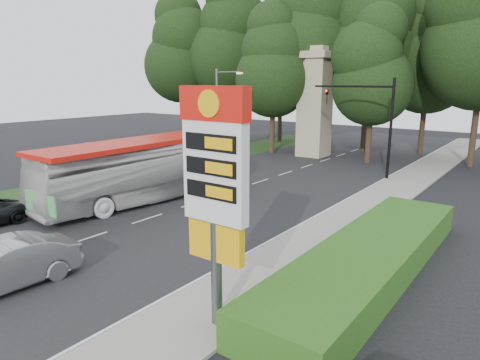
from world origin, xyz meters
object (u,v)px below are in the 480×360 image
Objects in this scene: traffic_signal_mast at (373,114)px; gas_station_pylon at (215,177)px; sedan_silver at (1,267)px; monument at (315,102)px; streetlight_signs at (219,112)px; transit_bus at (144,171)px.

gas_station_pylon is at bearing -80.91° from traffic_signal_mast.
traffic_signal_mast is 1.42× the size of sedan_silver.
streetlight_signs is at bearing -121.97° from monument.
sedan_silver is (-7.28, -2.63, -3.61)m from gas_station_pylon.
transit_bus is at bearing -121.05° from traffic_signal_mast.
monument reaches higher than sedan_silver.
gas_station_pylon is 25.74m from streetlight_signs.
streetlight_signs is at bearing -171.08° from traffic_signal_mast.
gas_station_pylon is 1.35× the size of sedan_silver.
traffic_signal_mast is at bearing -38.00° from monument.
sedan_silver is (4.76, -10.48, -0.99)m from transit_bus.
streetlight_signs is (-12.67, -1.99, -0.23)m from traffic_signal_mast.
streetlight_signs reaches higher than transit_bus.
monument is 1.98× the size of sedan_silver.
monument is (-7.68, 6.00, 0.43)m from traffic_signal_mast.
monument is 20.43m from transit_bus.
traffic_signal_mast is at bearing 66.28° from transit_bus.
sedan_silver is at bearing -98.68° from traffic_signal_mast.
transit_bus is (-8.52, -14.15, -2.85)m from traffic_signal_mast.
monument is at bearing 58.03° from streetlight_signs.
monument is 0.77× the size of transit_bus.
traffic_signal_mast is 0.55× the size of transit_bus.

